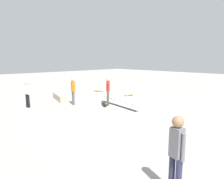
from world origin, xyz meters
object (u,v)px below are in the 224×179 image
skater_main (108,89)px  skateboard_main (104,104)px  bystander_white_shirt (27,92)px  bystander_grey_shirt (176,152)px  bystander_orange_shirt (73,90)px  skate_ledge (59,97)px  loose_skateboard_natural (129,95)px  grind_rail (118,103)px  loose_skateboard_orange (98,91)px

skater_main → skateboard_main: (0.09, 0.23, -0.87)m
bystander_white_shirt → bystander_grey_shirt: bystander_grey_shirt is taller
bystander_white_shirt → bystander_orange_shirt: 2.47m
skate_ledge → loose_skateboard_natural: 4.95m
grind_rail → skater_main: size_ratio=1.89×
grind_rail → skateboard_main: 0.82m
skate_ledge → loose_skateboard_natural: size_ratio=2.53×
loose_skateboard_natural → bystander_grey_shirt: bearing=64.6°
skate_ledge → bystander_grey_shirt: size_ratio=1.28×
skater_main → skateboard_main: skater_main is taller
skater_main → loose_skateboard_orange: 4.97m
grind_rail → loose_skateboard_natural: (1.66, -2.80, -0.08)m
skate_ledge → loose_skateboard_orange: 4.07m
skateboard_main → bystander_white_shirt: bearing=82.6°
bystander_grey_shirt → loose_skateboard_natural: size_ratio=1.97×
skateboard_main → bystander_grey_shirt: 7.73m
bystander_orange_shirt → skateboard_main: bearing=-131.6°
bystander_white_shirt → loose_skateboard_natural: size_ratio=1.81×
bystander_white_shirt → loose_skateboard_natural: bystander_white_shirt is taller
skater_main → loose_skateboard_orange: bearing=6.4°
bystander_white_shirt → bystander_orange_shirt: (-1.20, -2.16, 0.05)m
skater_main → bystander_orange_shirt: skater_main is taller
bystander_white_shirt → skate_ledge: bearing=-91.8°
skateboard_main → bystander_orange_shirt: 1.97m
skater_main → skateboard_main: 0.91m
skate_ledge → skater_main: size_ratio=1.27×
skate_ledge → grind_rail: bearing=-156.1°
loose_skateboard_natural → loose_skateboard_orange: bearing=-62.2°
bystander_white_shirt → loose_skateboard_orange: 6.41m
bystander_white_shirt → bystander_orange_shirt: size_ratio=0.94×
bystander_grey_shirt → loose_skateboard_natural: 10.64m
skater_main → skateboard_main: bearing=107.5°
skate_ledge → bystander_white_shirt: 2.38m
skate_ledge → skater_main: bearing=-158.0°
skateboard_main → loose_skateboard_natural: bearing=-41.8°
skateboard_main → loose_skateboard_orange: bearing=-5.2°
bystander_white_shirt → bystander_grey_shirt: (-9.18, 0.64, 0.07)m
grind_rail → skateboard_main: size_ratio=3.90×
skater_main → loose_skateboard_orange: (4.11, -2.66, -0.87)m
skateboard_main → bystander_grey_shirt: bearing=179.7°
skater_main → bystander_orange_shirt: (1.47, 1.37, -0.06)m
skateboard_main → loose_skateboard_orange: size_ratio=0.97×
loose_skateboard_orange → loose_skateboard_natural: (-2.94, -0.49, 0.00)m
skate_ledge → bystander_grey_shirt: 10.21m
skate_ledge → bystander_white_shirt: size_ratio=1.40×
skateboard_main → bystander_grey_shirt: (-6.60, 3.94, 0.84)m
bystander_grey_shirt → loose_skateboard_natural: bearing=146.2°
bystander_orange_shirt → skater_main: bearing=-128.3°
skate_ledge → loose_skateboard_natural: bearing=-115.2°
bystander_white_shirt → bystander_grey_shirt: 9.20m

